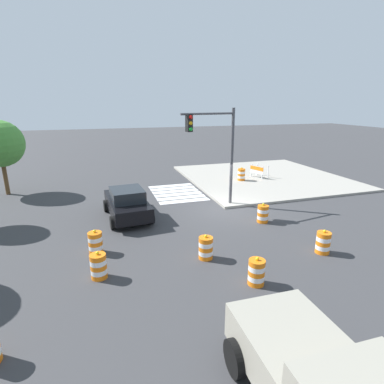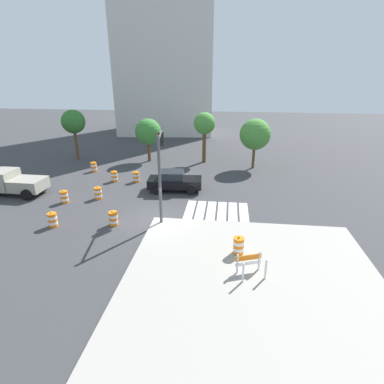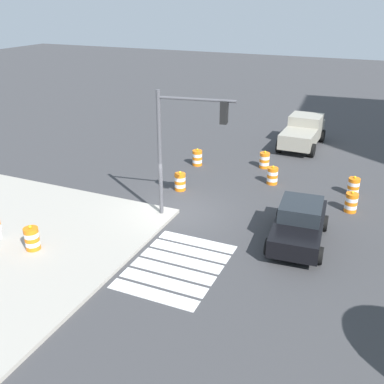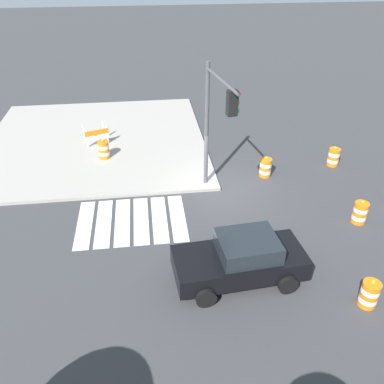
% 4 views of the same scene
% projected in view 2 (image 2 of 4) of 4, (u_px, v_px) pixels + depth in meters
% --- Properties ---
extents(ground_plane, '(120.00, 120.00, 0.00)m').
position_uv_depth(ground_plane, '(154.00, 219.00, 20.39)').
color(ground_plane, '#38383A').
extents(sidewalk_corner, '(12.00, 12.00, 0.15)m').
position_uv_depth(sidewalk_corner, '(253.00, 283.00, 14.15)').
color(sidewalk_corner, '#9E998E').
rests_on(sidewalk_corner, ground).
extents(crosswalk_stripes, '(4.35, 3.20, 0.02)m').
position_uv_depth(crosswalk_stripes, '(217.00, 211.00, 21.61)').
color(crosswalk_stripes, silver).
rests_on(crosswalk_stripes, ground).
extents(sports_car, '(4.43, 2.40, 1.63)m').
position_uv_depth(sports_car, '(174.00, 181.00, 25.12)').
color(sports_car, black).
rests_on(sports_car, ground).
extents(pickup_truck, '(5.19, 2.43, 1.92)m').
position_uv_depth(pickup_truck, '(10.00, 182.00, 24.34)').
color(pickup_truck, gray).
rests_on(pickup_truck, ground).
extents(traffic_barrel_near_corner, '(0.56, 0.56, 1.02)m').
position_uv_depth(traffic_barrel_near_corner, '(53.00, 220.00, 19.31)').
color(traffic_barrel_near_corner, orange).
rests_on(traffic_barrel_near_corner, ground).
extents(traffic_barrel_crosswalk_end, '(0.56, 0.56, 1.02)m').
position_uv_depth(traffic_barrel_crosswalk_end, '(114.00, 176.00, 27.32)').
color(traffic_barrel_crosswalk_end, orange).
rests_on(traffic_barrel_crosswalk_end, ground).
extents(traffic_barrel_median_near, '(0.56, 0.56, 1.02)m').
position_uv_depth(traffic_barrel_median_near, '(136.00, 177.00, 27.19)').
color(traffic_barrel_median_near, orange).
rests_on(traffic_barrel_median_near, ground).
extents(traffic_barrel_median_far, '(0.56, 0.56, 1.02)m').
position_uv_depth(traffic_barrel_median_far, '(98.00, 193.00, 23.57)').
color(traffic_barrel_median_far, orange).
rests_on(traffic_barrel_median_far, ground).
extents(traffic_barrel_far_curb, '(0.56, 0.56, 1.02)m').
position_uv_depth(traffic_barrel_far_curb, '(64.00, 197.00, 22.86)').
color(traffic_barrel_far_curb, orange).
rests_on(traffic_barrel_far_curb, ground).
extents(traffic_barrel_lane_center, '(0.56, 0.56, 1.02)m').
position_uv_depth(traffic_barrel_lane_center, '(113.00, 218.00, 19.49)').
color(traffic_barrel_lane_center, orange).
rests_on(traffic_barrel_lane_center, ground).
extents(traffic_barrel_opposite_curb, '(0.56, 0.56, 1.02)m').
position_uv_depth(traffic_barrel_opposite_curb, '(94.00, 167.00, 30.04)').
color(traffic_barrel_opposite_curb, orange).
rests_on(traffic_barrel_opposite_curb, ground).
extents(traffic_barrel_on_sidewalk, '(0.56, 0.56, 1.02)m').
position_uv_depth(traffic_barrel_on_sidewalk, '(239.00, 246.00, 16.17)').
color(traffic_barrel_on_sidewalk, orange).
rests_on(traffic_barrel_on_sidewalk, sidewalk_corner).
extents(construction_barricade, '(1.43, 1.15, 1.00)m').
position_uv_depth(construction_barricade, '(250.00, 263.00, 14.51)').
color(construction_barricade, silver).
rests_on(construction_barricade, sidewalk_corner).
extents(traffic_light_pole, '(0.80, 3.26, 5.50)m').
position_uv_depth(traffic_light_pole, '(160.00, 160.00, 19.41)').
color(traffic_light_pole, '#4C4C51').
rests_on(traffic_light_pole, sidewalk_corner).
extents(street_tree_streetside_near, '(2.73, 2.73, 4.55)m').
position_uv_depth(street_tree_streetside_near, '(148.00, 132.00, 32.61)').
color(street_tree_streetside_near, brown).
rests_on(street_tree_streetside_near, ground).
extents(street_tree_streetside_mid, '(2.24, 2.24, 5.23)m').
position_uv_depth(street_tree_streetside_mid, '(204.00, 124.00, 31.94)').
color(street_tree_streetside_mid, brown).
rests_on(street_tree_streetside_mid, ground).
extents(street_tree_streetside_far, '(2.49, 2.49, 5.34)m').
position_uv_depth(street_tree_streetside_far, '(73.00, 122.00, 33.07)').
color(street_tree_streetside_far, brown).
rests_on(street_tree_streetside_far, ground).
extents(street_tree_corner_lot, '(3.01, 3.01, 4.89)m').
position_uv_depth(street_tree_corner_lot, '(255.00, 134.00, 30.13)').
color(street_tree_corner_lot, brown).
rests_on(street_tree_corner_lot, ground).
extents(office_building_far, '(14.80, 11.15, 29.33)m').
position_uv_depth(office_building_far, '(165.00, 31.00, 45.23)').
color(office_building_far, beige).
rests_on(office_building_far, ground).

